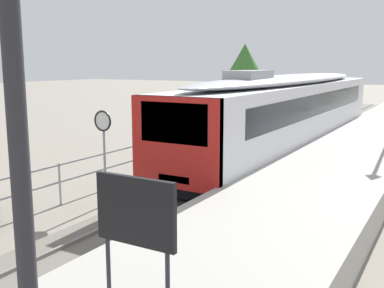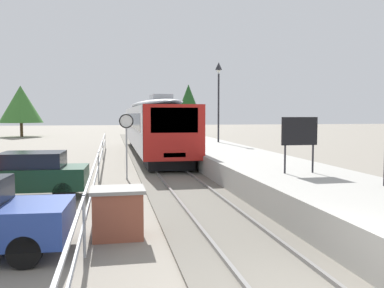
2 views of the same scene
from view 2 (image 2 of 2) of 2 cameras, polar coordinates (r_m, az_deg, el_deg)
ground_plane at (r=27.26m, az=-11.50°, el=-1.83°), size 160.00×160.00×0.00m
track_rails at (r=27.40m, az=-5.21°, el=-1.66°), size 3.20×60.00×0.14m
commuter_train at (r=28.47m, az=-5.48°, el=2.82°), size 2.82×20.54×3.74m
station_platform at (r=27.87m, az=1.45°, el=-0.69°), size 3.90×60.00×0.90m
platform_lamp_mid_platform at (r=28.03m, az=3.69°, el=7.87°), size 0.34×0.34×5.35m
platform_notice_board at (r=13.66m, az=14.59°, el=1.46°), size 1.20×0.08×1.80m
speed_limit_sign at (r=17.79m, az=-9.04°, el=1.93°), size 0.61×0.10×2.81m
brick_utility_cabinet at (r=9.62m, az=-10.20°, el=-9.27°), size 1.21×0.99×1.13m
carpark_fence at (r=17.23m, az=-12.79°, el=-2.24°), size 0.06×36.06×1.25m
parked_hatchback_dark_green at (r=14.86m, az=-21.79°, el=-3.90°), size 4.07×1.94×1.53m
tree_behind_carpark at (r=55.55m, az=-22.53°, el=5.09°), size 5.22×5.22×6.33m
tree_behind_station_far at (r=52.36m, az=-0.50°, el=5.62°), size 3.67×3.67×6.54m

